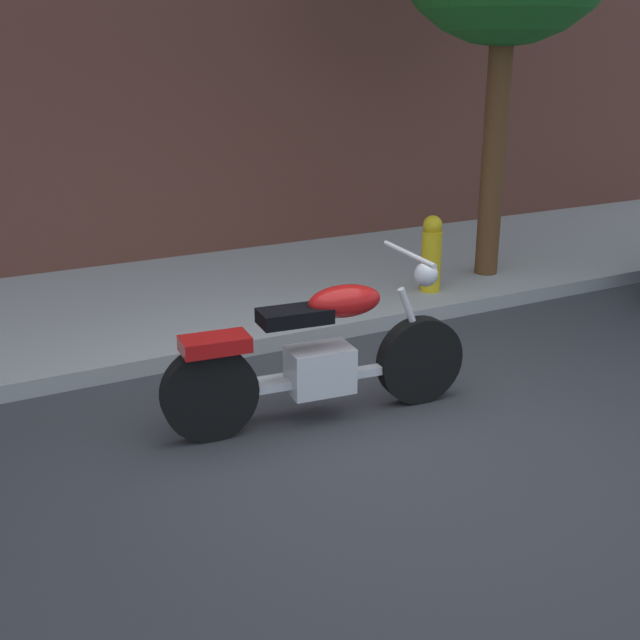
# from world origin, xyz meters

# --- Properties ---
(ground_plane) EXTENTS (60.00, 60.00, 0.00)m
(ground_plane) POSITION_xyz_m (0.00, 0.00, 0.00)
(ground_plane) COLOR #38383D
(sidewalk) EXTENTS (21.27, 3.00, 0.14)m
(sidewalk) POSITION_xyz_m (0.00, 3.25, 0.07)
(sidewalk) COLOR #A4A4A4
(sidewalk) RESTS_ON ground
(motorcycle) EXTENTS (2.20, 0.70, 1.14)m
(motorcycle) POSITION_xyz_m (-0.24, 0.45, 0.46)
(motorcycle) COLOR black
(motorcycle) RESTS_ON ground
(fire_hydrant) EXTENTS (0.20, 0.20, 0.91)m
(fire_hydrant) POSITION_xyz_m (1.97, 2.23, 0.46)
(fire_hydrant) COLOR gold
(fire_hydrant) RESTS_ON ground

